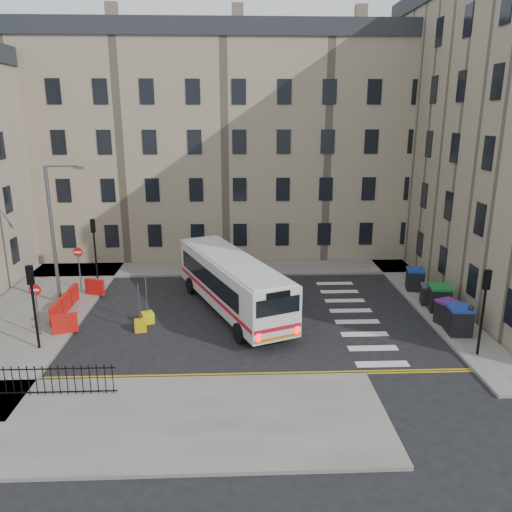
{
  "coord_description": "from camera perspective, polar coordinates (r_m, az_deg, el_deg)",
  "views": [
    {
      "loc": [
        -2.54,
        -26.1,
        10.88
      ],
      "look_at": [
        -1.41,
        1.58,
        3.0
      ],
      "focal_mm": 35.0,
      "sensor_mm": 36.0,
      "label": 1
    }
  ],
  "objects": [
    {
      "name": "traffic_light_nw",
      "position": [
        34.88,
        -18.02,
        1.81
      ],
      "size": [
        0.28,
        0.22,
        4.1
      ],
      "color": "black",
      "rests_on": "pavement_west"
    },
    {
      "name": "iron_railings",
      "position": [
        22.33,
        -25.67,
        -12.8
      ],
      "size": [
        7.8,
        0.04,
        1.2
      ],
      "color": "black",
      "rests_on": "pavement_sw"
    },
    {
      "name": "wheelie_bin_e",
      "position": [
        33.19,
        17.71,
        -2.52
      ],
      "size": [
        1.3,
        1.42,
        1.35
      ],
      "rotation": [
        0.0,
        0.0,
        -0.21
      ],
      "color": "black",
      "rests_on": "pavement_east"
    },
    {
      "name": "streetlamp",
      "position": [
        30.69,
        -22.23,
        2.37
      ],
      "size": [
        0.5,
        0.22,
        8.14
      ],
      "color": "#595B5E",
      "rests_on": "pavement_west"
    },
    {
      "name": "terrace_north",
      "position": [
        41.9,
        -8.65,
        12.61
      ],
      "size": [
        38.3,
        10.8,
        17.2
      ],
      "color": "gray",
      "rests_on": "ground"
    },
    {
      "name": "no_entry_north",
      "position": [
        33.36,
        -19.62,
        -0.37
      ],
      "size": [
        0.6,
        0.08,
        3.0
      ],
      "color": "#595B5E",
      "rests_on": "pavement_west"
    },
    {
      "name": "pavement_west",
      "position": [
        31.34,
        -23.74,
        -5.7
      ],
      "size": [
        6.0,
        22.0,
        0.15
      ],
      "primitive_type": "cube",
      "color": "slate",
      "rests_on": "ground"
    },
    {
      "name": "no_entry_south",
      "position": [
        27.09,
        -23.84,
        -4.51
      ],
      "size": [
        0.6,
        0.08,
        3.0
      ],
      "color": "#595B5E",
      "rests_on": "pavement_west"
    },
    {
      "name": "ground",
      "position": [
        28.39,
        2.99,
        -6.68
      ],
      "size": [
        120.0,
        120.0,
        0.0
      ],
      "primitive_type": "plane",
      "color": "black",
      "rests_on": "ground"
    },
    {
      "name": "bollard_chevron",
      "position": [
        26.88,
        -13.06,
        -7.74
      ],
      "size": [
        0.7,
        0.7,
        0.6
      ],
      "primitive_type": "cube",
      "rotation": [
        0.0,
        0.0,
        0.19
      ],
      "color": "gold",
      "rests_on": "ground"
    },
    {
      "name": "wheelie_bin_a",
      "position": [
        27.41,
        22.14,
        -6.77
      ],
      "size": [
        1.22,
        1.38,
        1.44
      ],
      "rotation": [
        0.0,
        0.0,
        -0.07
      ],
      "color": "black",
      "rests_on": "pavement_east"
    },
    {
      "name": "wheelie_bin_d",
      "position": [
        30.99,
        19.12,
        -4.16
      ],
      "size": [
        1.11,
        1.21,
        1.14
      ],
      "rotation": [
        0.0,
        0.0,
        -0.22
      ],
      "color": "black",
      "rests_on": "pavement_east"
    },
    {
      "name": "pavement_east",
      "position": [
        34.0,
        17.67,
        -3.43
      ],
      "size": [
        2.4,
        26.0,
        0.15
      ],
      "primitive_type": "cube",
      "color": "slate",
      "rests_on": "ground"
    },
    {
      "name": "pedestrian",
      "position": [
        27.18,
        23.13,
        -6.82
      ],
      "size": [
        0.65,
        0.46,
        1.67
      ],
      "primitive_type": "imported",
      "rotation": [
        0.0,
        0.0,
        3.25
      ],
      "color": "black",
      "rests_on": "pavement_east"
    },
    {
      "name": "pavement_sw",
      "position": [
        19.89,
        -15.65,
        -17.68
      ],
      "size": [
        20.0,
        6.0,
        0.15
      ],
      "primitive_type": "cube",
      "color": "slate",
      "rests_on": "ground"
    },
    {
      "name": "pavement_north",
      "position": [
        36.51,
        -7.67,
        -1.49
      ],
      "size": [
        36.0,
        3.2,
        0.15
      ],
      "primitive_type": "cube",
      "color": "slate",
      "rests_on": "ground"
    },
    {
      "name": "traffic_light_east",
      "position": [
        24.75,
        24.65,
        -4.52
      ],
      "size": [
        0.28,
        0.22,
        4.1
      ],
      "color": "black",
      "rests_on": "pavement_east"
    },
    {
      "name": "wheelie_bin_c",
      "position": [
        30.16,
        20.2,
        -4.51
      ],
      "size": [
        1.33,
        1.48,
        1.45
      ],
      "rotation": [
        0.0,
        0.0,
        -0.16
      ],
      "color": "black",
      "rests_on": "pavement_east"
    },
    {
      "name": "wheelie_bin_b",
      "position": [
        28.39,
        21.13,
        -6.05
      ],
      "size": [
        1.39,
        1.47,
        1.29
      ],
      "rotation": [
        0.0,
        0.0,
        0.39
      ],
      "color": "black",
      "rests_on": "pavement_east"
    },
    {
      "name": "bus",
      "position": [
        28.27,
        -2.75,
        -2.92
      ],
      "size": [
        6.7,
        11.43,
        3.08
      ],
      "rotation": [
        0.0,
        0.0,
        0.39
      ],
      "color": "silver",
      "rests_on": "ground"
    },
    {
      "name": "bollard_yellow",
      "position": [
        27.78,
        -12.26,
        -6.89
      ],
      "size": [
        0.78,
        0.78,
        0.6
      ],
      "primitive_type": "cube",
      "rotation": [
        0.0,
        0.0,
        0.39
      ],
      "color": "#D2D30B",
      "rests_on": "ground"
    },
    {
      "name": "traffic_light_sw",
      "position": [
        25.34,
        -24.18,
        -4.0
      ],
      "size": [
        0.28,
        0.22,
        4.1
      ],
      "color": "black",
      "rests_on": "pavement_west"
    },
    {
      "name": "roadworks_barriers",
      "position": [
        29.98,
        -20.34,
        -5.11
      ],
      "size": [
        1.66,
        6.26,
        1.0
      ],
      "color": "red",
      "rests_on": "pavement_west"
    }
  ]
}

